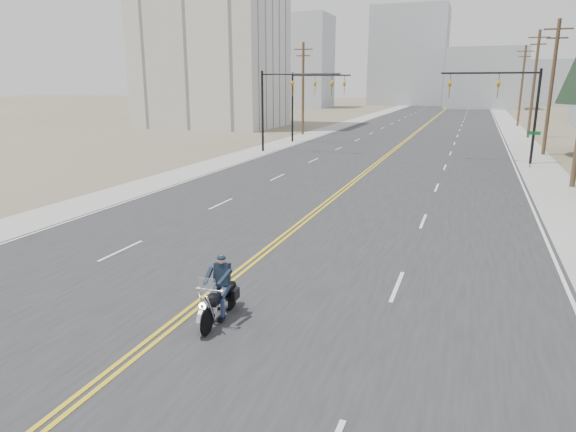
{
  "coord_description": "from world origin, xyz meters",
  "views": [
    {
      "loc": [
        6.8,
        -10.7,
        5.97
      ],
      "look_at": [
        1.09,
        5.13,
        1.6
      ],
      "focal_mm": 32.0,
      "sensor_mm": 36.0,
      "label": 1
    }
  ],
  "objects": [
    {
      "name": "utility_pole_left",
      "position": [
        -12.5,
        48.0,
        5.48
      ],
      "size": [
        2.2,
        0.3,
        10.5
      ],
      "color": "brown",
      "rests_on": "ground"
    },
    {
      "name": "road",
      "position": [
        0.0,
        70.0,
        0.01
      ],
      "size": [
        20.0,
        200.0,
        0.01
      ],
      "primitive_type": "cube",
      "color": "#303033",
      "rests_on": "ground"
    },
    {
      "name": "motorcyclist",
      "position": [
        0.99,
        0.13,
        0.85
      ],
      "size": [
        1.06,
        2.23,
        1.7
      ],
      "primitive_type": null,
      "rotation": [
        0.0,
        0.0,
        3.2
      ],
      "color": "black",
      "rests_on": "ground"
    },
    {
      "name": "apartment_block",
      "position": [
        -28.0,
        55.0,
        15.0
      ],
      "size": [
        18.0,
        14.0,
        30.0
      ],
      "primitive_type": "cube",
      "color": "silver",
      "rests_on": "ground"
    },
    {
      "name": "sidewalk_right",
      "position": [
        11.5,
        70.0,
        0.01
      ],
      "size": [
        3.0,
        200.0,
        0.01
      ],
      "primitive_type": "cube",
      "color": "#A5A5A0",
      "rests_on": "ground"
    },
    {
      "name": "traffic_mast_far",
      "position": [
        -9.31,
        40.0,
        4.87
      ],
      "size": [
        6.1,
        0.26,
        7.0
      ],
      "color": "black",
      "rests_on": "ground"
    },
    {
      "name": "haze_bldg_a",
      "position": [
        -35.0,
        115.0,
        11.0
      ],
      "size": [
        14.0,
        12.0,
        22.0
      ],
      "primitive_type": "cube",
      "color": "#B7BCC6",
      "rests_on": "ground"
    },
    {
      "name": "haze_bldg_b",
      "position": [
        8.0,
        125.0,
        7.0
      ],
      "size": [
        18.0,
        14.0,
        14.0
      ],
      "primitive_type": "cube",
      "color": "#ADB2B7",
      "rests_on": "ground"
    },
    {
      "name": "traffic_mast_left",
      "position": [
        -8.98,
        32.0,
        4.94
      ],
      "size": [
        7.1,
        0.26,
        7.0
      ],
      "color": "black",
      "rests_on": "ground"
    },
    {
      "name": "traffic_mast_right",
      "position": [
        8.98,
        32.0,
        4.94
      ],
      "size": [
        7.1,
        0.26,
        7.0
      ],
      "color": "black",
      "rests_on": "ground"
    },
    {
      "name": "ground_plane",
      "position": [
        0.0,
        0.0,
        0.0
      ],
      "size": [
        400.0,
        400.0,
        0.0
      ],
      "primitive_type": "plane",
      "color": "#776D56",
      "rests_on": "ground"
    },
    {
      "name": "utility_pole_e",
      "position": [
        12.5,
        70.0,
        5.73
      ],
      "size": [
        2.2,
        0.3,
        11.0
      ],
      "color": "brown",
      "rests_on": "ground"
    },
    {
      "name": "haze_bldg_e",
      "position": [
        25.0,
        150.0,
        6.0
      ],
      "size": [
        14.0,
        14.0,
        12.0
      ],
      "primitive_type": "cube",
      "color": "#B7BCC6",
      "rests_on": "ground"
    },
    {
      "name": "utility_pole_c",
      "position": [
        12.5,
        38.0,
        5.73
      ],
      "size": [
        2.2,
        0.3,
        11.0
      ],
      "color": "brown",
      "rests_on": "ground"
    },
    {
      "name": "utility_pole_d",
      "position": [
        12.5,
        53.0,
        5.98
      ],
      "size": [
        2.2,
        0.3,
        11.5
      ],
      "color": "brown",
      "rests_on": "ground"
    },
    {
      "name": "sidewalk_left",
      "position": [
        -11.5,
        70.0,
        0.01
      ],
      "size": [
        3.0,
        200.0,
        0.01
      ],
      "primitive_type": "cube",
      "color": "#A5A5A0",
      "rests_on": "ground"
    },
    {
      "name": "haze_bldg_f",
      "position": [
        -50.0,
        130.0,
        8.0
      ],
      "size": [
        12.0,
        12.0,
        16.0
      ],
      "primitive_type": "cube",
      "color": "#ADB2B7",
      "rests_on": "ground"
    },
    {
      "name": "street_sign",
      "position": [
        10.8,
        30.0,
        1.8
      ],
      "size": [
        0.9,
        0.06,
        2.62
      ],
      "color": "black",
      "rests_on": "ground"
    },
    {
      "name": "haze_bldg_d",
      "position": [
        -12.0,
        140.0,
        13.0
      ],
      "size": [
        20.0,
        15.0,
        26.0
      ],
      "primitive_type": "cube",
      "color": "#ADB2B7",
      "rests_on": "ground"
    }
  ]
}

